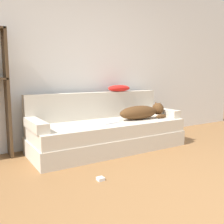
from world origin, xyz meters
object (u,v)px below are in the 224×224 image
object	(u,v)px
dog	(142,112)
couch	(109,136)
power_adapter	(101,179)
laptop	(108,122)
throw_pillow	(119,88)

from	to	relation	value
dog	couch	bearing A→B (deg)	171.81
couch	power_adapter	distance (m)	1.13
dog	laptop	size ratio (longest dim) A/B	2.44
couch	throw_pillow	world-z (taller)	throw_pillow
couch	throw_pillow	bearing A→B (deg)	40.14
couch	power_adapter	size ratio (longest dim) A/B	32.57
couch	throw_pillow	size ratio (longest dim) A/B	5.61
couch	dog	distance (m)	0.64
throw_pillow	power_adapter	bearing A→B (deg)	-129.88
couch	laptop	xyz separation A→B (m)	(-0.06, -0.08, 0.22)
power_adapter	laptop	bearing A→B (deg)	55.08
laptop	throw_pillow	xyz separation A→B (m)	(0.47, 0.42, 0.45)
power_adapter	throw_pillow	bearing A→B (deg)	50.12
couch	throw_pillow	distance (m)	0.85
dog	throw_pillow	xyz separation A→B (m)	(-0.15, 0.42, 0.35)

